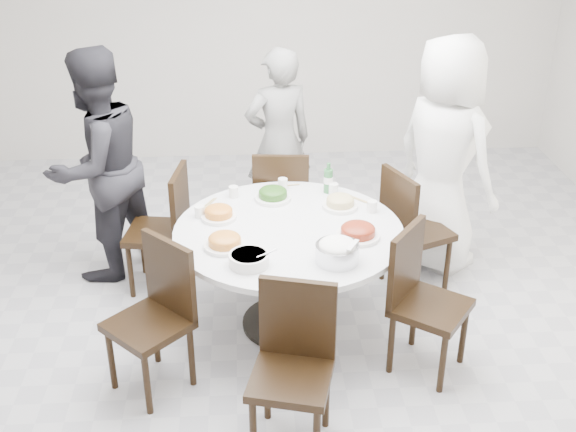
{
  "coord_description": "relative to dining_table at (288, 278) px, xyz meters",
  "views": [
    {
      "loc": [
        -0.25,
        -4.24,
        2.97
      ],
      "look_at": [
        0.03,
        -0.07,
        0.82
      ],
      "focal_mm": 45.0,
      "sensor_mm": 36.0,
      "label": 1
    }
  ],
  "objects": [
    {
      "name": "dish_greens",
      "position": [
        -0.08,
        0.44,
        0.41
      ],
      "size": [
        0.26,
        0.26,
        0.07
      ],
      "primitive_type": "cylinder",
      "color": "white",
      "rests_on": "dining_table"
    },
    {
      "name": "chair_nw",
      "position": [
        -0.93,
        0.56,
        0.1
      ],
      "size": [
        0.48,
        0.48,
        0.95
      ],
      "primitive_type": "cube",
      "rotation": [
        0.0,
        0.0,
        4.56
      ],
      "color": "black",
      "rests_on": "floor"
    },
    {
      "name": "floor",
      "position": [
        -0.03,
        0.12,
        -0.38
      ],
      "size": [
        6.0,
        6.0,
        0.01
      ],
      "primitive_type": "cube",
      "color": "#B6B6BB",
      "rests_on": "ground"
    },
    {
      "name": "chopsticks",
      "position": [
        -0.02,
        0.67,
        0.38
      ],
      "size": [
        0.24,
        0.04,
        0.01
      ],
      "primitive_type": null,
      "color": "tan",
      "rests_on": "dining_table"
    },
    {
      "name": "chair_n",
      "position": [
        0.01,
        0.96,
        0.1
      ],
      "size": [
        0.46,
        0.46,
        0.95
      ],
      "primitive_type": "cube",
      "rotation": [
        0.0,
        0.0,
        3.05
      ],
      "color": "black",
      "rests_on": "floor"
    },
    {
      "name": "chair_ne",
      "position": [
        0.98,
        0.45,
        0.1
      ],
      "size": [
        0.55,
        0.55,
        0.95
      ],
      "primitive_type": "cube",
      "rotation": [
        0.0,
        0.0,
        1.97
      ],
      "color": "black",
      "rests_on": "floor"
    },
    {
      "name": "diner_left",
      "position": [
        -1.35,
        0.82,
        0.5
      ],
      "size": [
        1.06,
        1.08,
        1.76
      ],
      "primitive_type": "imported",
      "rotation": [
        0.0,
        0.0,
        4.01
      ],
      "color": "black",
      "rests_on": "floor"
    },
    {
      "name": "dish_tofu",
      "position": [
        -0.41,
        -0.21,
        0.41
      ],
      "size": [
        0.26,
        0.26,
        0.07
      ],
      "primitive_type": "cylinder",
      "color": "white",
      "rests_on": "dining_table"
    },
    {
      "name": "dish_orange",
      "position": [
        -0.45,
        0.18,
        0.41
      ],
      "size": [
        0.24,
        0.24,
        0.06
      ],
      "primitive_type": "cylinder",
      "color": "white",
      "rests_on": "dining_table"
    },
    {
      "name": "tea_cups",
      "position": [
        -0.02,
        0.63,
        0.42
      ],
      "size": [
        0.07,
        0.07,
        0.08
      ],
      "primitive_type": "cylinder",
      "color": "white",
      "rests_on": "dining_table"
    },
    {
      "name": "soup_bowl",
      "position": [
        -0.26,
        -0.43,
        0.41
      ],
      "size": [
        0.24,
        0.24,
        0.07
      ],
      "primitive_type": "cylinder",
      "color": "white",
      "rests_on": "dining_table"
    },
    {
      "name": "chair_se",
      "position": [
        0.84,
        -0.52,
        0.1
      ],
      "size": [
        0.59,
        0.59,
        0.95
      ],
      "primitive_type": "cube",
      "rotation": [
        0.0,
        0.0,
        7.21
      ],
      "color": "black",
      "rests_on": "floor"
    },
    {
      "name": "chair_sw",
      "position": [
        -0.87,
        -0.59,
        0.1
      ],
      "size": [
        0.59,
        0.59,
        0.95
      ],
      "primitive_type": "cube",
      "rotation": [
        0.0,
        0.0,
        5.49
      ],
      "color": "black",
      "rests_on": "floor"
    },
    {
      "name": "dish_redbrown",
      "position": [
        0.43,
        -0.14,
        0.41
      ],
      "size": [
        0.28,
        0.28,
        0.07
      ],
      "primitive_type": "cylinder",
      "color": "white",
      "rests_on": "dining_table"
    },
    {
      "name": "diner_right",
      "position": [
        1.21,
        0.77,
        0.53
      ],
      "size": [
        0.99,
        1.06,
        1.82
      ],
      "primitive_type": "imported",
      "rotation": [
        0.0,
        0.0,
        2.19
      ],
      "color": "white",
      "rests_on": "floor"
    },
    {
      "name": "rice_bowl",
      "position": [
        0.26,
        -0.43,
        0.43
      ],
      "size": [
        0.26,
        0.26,
        0.11
      ],
      "primitive_type": "cylinder",
      "color": "silver",
      "rests_on": "dining_table"
    },
    {
      "name": "diner_middle",
      "position": [
        0.02,
        1.46,
        0.41
      ],
      "size": [
        0.66,
        0.52,
        1.58
      ],
      "primitive_type": "imported",
      "rotation": [
        0.0,
        0.0,
        3.43
      ],
      "color": "black",
      "rests_on": "floor"
    },
    {
      "name": "beverage_bottle",
      "position": [
        0.32,
        0.54,
        0.49
      ],
      "size": [
        0.06,
        0.06,
        0.22
      ],
      "primitive_type": "cylinder",
      "color": "#296834",
      "rests_on": "dining_table"
    },
    {
      "name": "dining_table",
      "position": [
        0.0,
        0.0,
        0.0
      ],
      "size": [
        1.5,
        1.5,
        0.75
      ],
      "primitive_type": "cylinder",
      "color": "white",
      "rests_on": "floor"
    },
    {
      "name": "dish_pale",
      "position": [
        0.37,
        0.29,
        0.41
      ],
      "size": [
        0.24,
        0.24,
        0.07
      ],
      "primitive_type": "cylinder",
      "color": "white",
      "rests_on": "dining_table"
    },
    {
      "name": "chair_s",
      "position": [
        -0.06,
        -1.12,
        0.1
      ],
      "size": [
        0.51,
        0.51,
        0.95
      ],
      "primitive_type": "cube",
      "rotation": [
        0.0,
        0.0,
        6.02
      ],
      "color": "black",
      "rests_on": "floor"
    },
    {
      "name": "wall_back",
      "position": [
        -0.03,
        3.12,
        1.02
      ],
      "size": [
        6.0,
        0.01,
        2.8
      ],
      "primitive_type": "cube",
      "color": "silver",
      "rests_on": "ground"
    }
  ]
}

